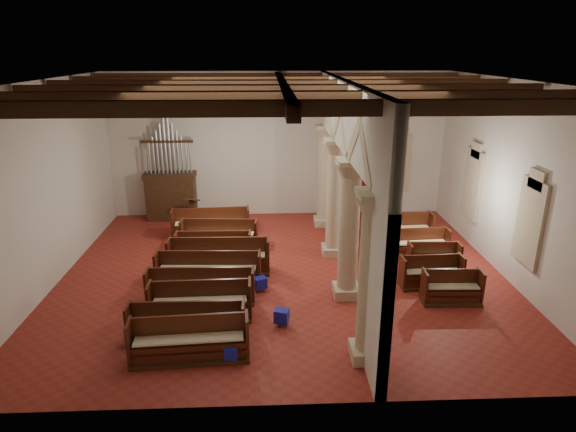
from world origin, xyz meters
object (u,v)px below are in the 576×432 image
(pipe_organ, at_px, (171,188))
(lectern, at_px, (194,216))
(aisle_pew_0, at_px, (451,292))
(processional_banner, at_px, (386,197))
(nave_pew_0, at_px, (190,346))

(pipe_organ, bearing_deg, lectern, -49.55)
(pipe_organ, xyz_separation_m, aisle_pew_0, (9.21, -7.52, -1.04))
(pipe_organ, distance_m, processional_banner, 9.11)
(nave_pew_0, bearing_deg, processional_banner, 51.42)
(pipe_organ, relative_size, nave_pew_0, 1.59)
(pipe_organ, height_order, lectern, pipe_organ)
(pipe_organ, bearing_deg, processional_banner, -0.04)
(lectern, relative_size, processional_banner, 0.49)
(lectern, height_order, processional_banner, processional_banner)
(pipe_organ, xyz_separation_m, nave_pew_0, (2.19, -9.87, -1.02))
(processional_banner, relative_size, aisle_pew_0, 1.64)
(pipe_organ, bearing_deg, aisle_pew_0, -39.22)
(nave_pew_0, xyz_separation_m, aisle_pew_0, (7.02, 2.35, -0.02))
(aisle_pew_0, bearing_deg, lectern, 144.65)
(nave_pew_0, height_order, aisle_pew_0, nave_pew_0)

